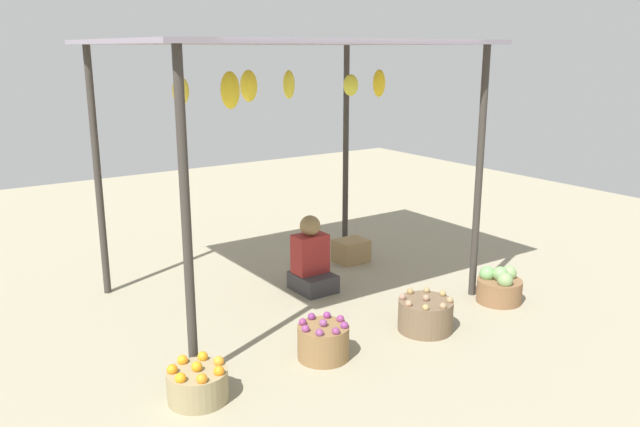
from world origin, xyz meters
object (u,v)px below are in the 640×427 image
vendor_person (311,262)px  wooden_crate_near_vendor (351,251)px  basket_cabbages (499,287)px  basket_purple_onions (323,341)px  basket_oranges (198,384)px  basket_potatoes (425,315)px

vendor_person → wooden_crate_near_vendor: size_ratio=2.15×
vendor_person → wooden_crate_near_vendor: bearing=28.7°
vendor_person → basket_cabbages: bearing=-44.6°
basket_purple_onions → basket_cabbages: basket_cabbages is taller
vendor_person → basket_oranges: 2.28m
basket_oranges → basket_cabbages: size_ratio=0.99×
vendor_person → basket_potatoes: vendor_person is taller
basket_oranges → basket_purple_onions: (1.09, 0.02, 0.02)m
basket_oranges → basket_purple_onions: basket_purple_onions is taller
basket_potatoes → basket_cabbages: basket_cabbages is taller
basket_potatoes → wooden_crate_near_vendor: (0.60, 1.86, -0.01)m
basket_potatoes → basket_cabbages: size_ratio=1.10×
basket_potatoes → wooden_crate_near_vendor: bearing=72.1°
wooden_crate_near_vendor → basket_cabbages: bearing=-75.9°
basket_potatoes → wooden_crate_near_vendor: size_ratio=1.31×
basket_potatoes → basket_purple_onions: bearing=175.6°
vendor_person → basket_oranges: vendor_person is taller
basket_oranges → basket_purple_onions: size_ratio=1.04×
basket_cabbages → basket_potatoes: bearing=-176.2°
basket_purple_onions → wooden_crate_near_vendor: basket_purple_onions is taller
basket_oranges → basket_potatoes: 2.12m
basket_purple_onions → wooden_crate_near_vendor: (1.63, 1.78, -0.01)m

